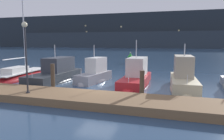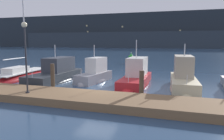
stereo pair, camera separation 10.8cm
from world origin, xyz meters
The scene contains 12 objects.
ground_plane centered at (0.00, 0.00, 0.00)m, with size 400.00×400.00×0.00m, color navy.
dock centered at (0.00, -2.01, 0.23)m, with size 25.81×2.80×0.45m, color brown.
mooring_pile_1 centered at (-3.06, -0.36, 0.99)m, with size 0.28×0.28×1.98m, color #4C3D2D.
mooring_pile_2 centered at (3.06, -0.36, 0.88)m, with size 0.28×0.28×1.76m, color #4C3D2D.
sailboat_berth_1 centered at (-9.01, 3.69, 0.13)m, with size 2.64×7.98×10.65m.
motorboat_berth_2 centered at (-5.23, 3.46, 0.41)m, with size 2.39×7.15×3.65m.
motorboat_berth_3 centered at (-1.87, 4.21, 0.35)m, with size 2.19×4.86×3.83m.
motorboat_berth_4 centered at (1.78, 4.26, 0.39)m, with size 2.18×6.69×4.13m.
motorboat_berth_5 centered at (5.47, 3.46, 0.43)m, with size 2.27×6.42×4.00m.
channel_buoy centered at (-2.51, 21.38, 0.64)m, with size 1.31×1.31×1.77m.
dock_lamppost centered at (-3.35, -2.60, 3.21)m, with size 0.32×0.32×4.14m.
hillside_backdrop centered at (-1.66, 111.74, 8.70)m, with size 240.00×23.00×18.90m.
Camera 2 is at (5.28, -13.12, 3.48)m, focal length 35.00 mm.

